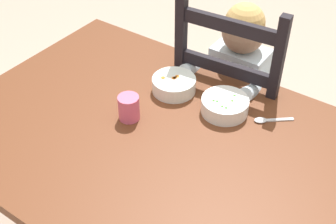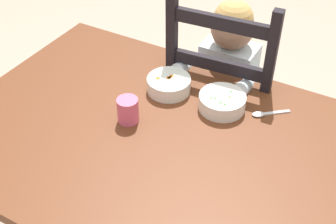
# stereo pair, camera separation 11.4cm
# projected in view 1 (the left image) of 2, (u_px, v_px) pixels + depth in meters

# --- Properties ---
(dining_table) EXTENTS (1.35, 0.97, 0.70)m
(dining_table) POSITION_uv_depth(u_px,v_px,m) (152.00, 152.00, 1.53)
(dining_table) COLOR brown
(dining_table) RESTS_ON ground
(dining_chair) EXTENTS (0.45, 0.45, 1.02)m
(dining_chair) POSITION_uv_depth(u_px,v_px,m) (233.00, 108.00, 1.94)
(dining_chair) COLOR black
(dining_chair) RESTS_ON ground
(child_figure) EXTENTS (0.32, 0.31, 0.95)m
(child_figure) POSITION_uv_depth(u_px,v_px,m) (235.00, 79.00, 1.84)
(child_figure) COLOR silver
(child_figure) RESTS_ON ground
(bowl_of_peas) EXTENTS (0.16, 0.16, 0.06)m
(bowl_of_peas) POSITION_uv_depth(u_px,v_px,m) (225.00, 105.00, 1.54)
(bowl_of_peas) COLOR white
(bowl_of_peas) RESTS_ON dining_table
(bowl_of_carrots) EXTENTS (0.16, 0.16, 0.05)m
(bowl_of_carrots) POSITION_uv_depth(u_px,v_px,m) (174.00, 84.00, 1.64)
(bowl_of_carrots) COLOR white
(bowl_of_carrots) RESTS_ON dining_table
(spoon) EXTENTS (0.12, 0.10, 0.01)m
(spoon) POSITION_uv_depth(u_px,v_px,m) (266.00, 120.00, 1.52)
(spoon) COLOR silver
(spoon) RESTS_ON dining_table
(drinking_cup) EXTENTS (0.07, 0.07, 0.09)m
(drinking_cup) POSITION_uv_depth(u_px,v_px,m) (129.00, 108.00, 1.51)
(drinking_cup) COLOR #DB5A7D
(drinking_cup) RESTS_ON dining_table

